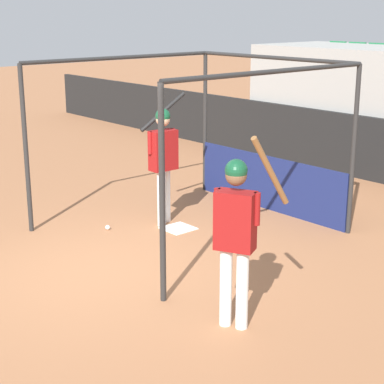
% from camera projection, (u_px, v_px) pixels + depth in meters
% --- Properties ---
extents(ground_plane, '(60.00, 60.00, 0.00)m').
position_uv_depth(ground_plane, '(105.00, 271.00, 8.26)').
color(ground_plane, '#9E6642').
extents(batting_cage, '(3.30, 3.63, 2.54)m').
position_uv_depth(batting_cage, '(237.00, 148.00, 10.03)').
color(batting_cage, '#282828').
rests_on(batting_cage, ground).
extents(home_plate, '(0.44, 0.44, 0.02)m').
position_uv_depth(home_plate, '(178.00, 228.00, 9.85)').
color(home_plate, white).
rests_on(home_plate, ground).
extents(player_batter, '(0.55, 0.91, 1.99)m').
position_uv_depth(player_batter, '(163.00, 155.00, 9.82)').
color(player_batter, white).
rests_on(player_batter, ground).
extents(player_waiting, '(0.61, 0.62, 2.11)m').
position_uv_depth(player_waiting, '(236.00, 228.00, 6.52)').
color(player_waiting, white).
rests_on(player_waiting, ground).
extents(baseball, '(0.07, 0.07, 0.07)m').
position_uv_depth(baseball, '(108.00, 227.00, 9.80)').
color(baseball, white).
rests_on(baseball, ground).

